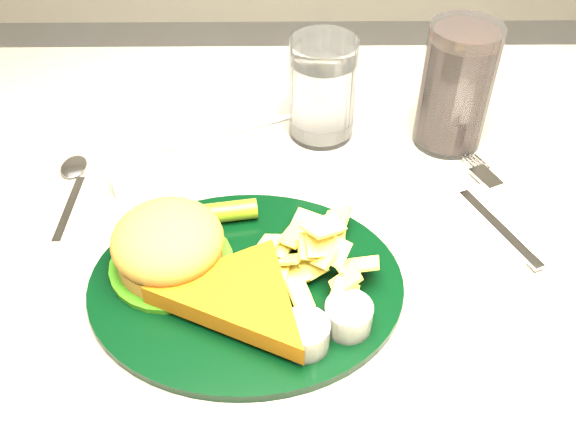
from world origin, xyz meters
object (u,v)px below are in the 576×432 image
water_glass (322,89)px  dinner_plate (245,263)px  table (301,405)px  cola_glass (456,87)px  fork_napkin (497,221)px

water_glass → dinner_plate: bearing=-108.3°
table → cola_glass: 0.51m
table → water_glass: (0.02, 0.17, 0.44)m
cola_glass → fork_napkin: 0.17m
table → dinner_plate: size_ratio=3.87×
table → dinner_plate: dinner_plate is taller
cola_glass → fork_napkin: size_ratio=0.91×
cola_glass → fork_napkin: bearing=-80.7°
dinner_plate → fork_napkin: 0.28m
cola_glass → dinner_plate: bearing=-135.2°
dinner_plate → water_glass: size_ratio=2.40×
table → dinner_plate: bearing=-124.8°
dinner_plate → water_glass: bearing=72.3°
table → cola_glass: (0.18, 0.15, 0.45)m
cola_glass → fork_napkin: (0.03, -0.16, -0.07)m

